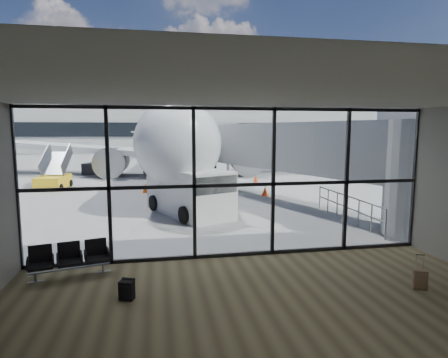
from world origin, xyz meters
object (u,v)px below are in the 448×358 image
object	(u,v)px
seating_row	(69,258)
backpack	(127,290)
suitcase	(420,279)
mobile_stairs	(54,180)
belt_loader	(97,167)
airliner	(180,138)
service_van	(190,191)

from	to	relation	value
seating_row	backpack	size ratio (longest dim) A/B	4.15
suitcase	seating_row	bearing A→B (deg)	-173.77
backpack	mobile_stairs	size ratio (longest dim) A/B	0.14
backpack	belt_loader	bearing A→B (deg)	121.71
backpack	airliner	world-z (taller)	airliner
seating_row	belt_loader	bearing A→B (deg)	82.62
suitcase	mobile_stairs	distance (m)	22.60
seating_row	airliner	xyz separation A→B (m)	(4.48, 24.56, 2.66)
seating_row	suitcase	world-z (taller)	seating_row
belt_loader	mobile_stairs	distance (m)	8.83
seating_row	mobile_stairs	world-z (taller)	mobile_stairs
suitcase	belt_loader	xyz separation A→B (m)	(-11.44, 27.25, 0.32)
belt_loader	service_van	bearing A→B (deg)	-51.46
belt_loader	backpack	bearing A→B (deg)	-62.30
backpack	belt_loader	world-z (taller)	belt_loader
service_van	seating_row	bearing A→B (deg)	-142.81
seating_row	mobile_stairs	size ratio (longest dim) A/B	0.58
mobile_stairs	service_van	bearing A→B (deg)	-43.57
airliner	mobile_stairs	xyz separation A→B (m)	(-8.90, -8.45, -2.59)
service_van	mobile_stairs	bearing A→B (deg)	107.83
airliner	mobile_stairs	size ratio (longest dim) A/B	11.64
suitcase	belt_loader	distance (m)	29.55
seating_row	belt_loader	xyz separation A→B (m)	(-2.95, 24.82, 0.09)
seating_row	mobile_stairs	distance (m)	16.71
airliner	service_van	world-z (taller)	airliner
service_van	suitcase	bearing A→B (deg)	-86.55
suitcase	belt_loader	size ratio (longest dim) A/B	0.21
suitcase	service_van	xyz separation A→B (m)	(-4.69, 9.21, 0.82)
belt_loader	seating_row	bearing A→B (deg)	-65.19
backpack	service_van	world-z (taller)	service_van
seating_row	backpack	distance (m)	2.38
backpack	airliner	xyz separation A→B (m)	(2.90, 26.32, 2.91)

